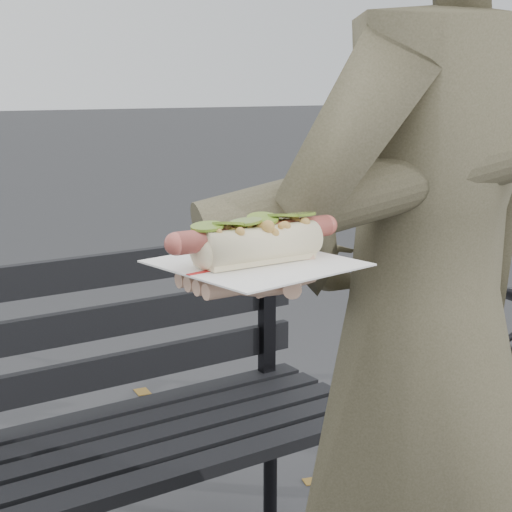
{
  "coord_description": "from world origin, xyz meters",
  "views": [
    {
      "loc": [
        -0.54,
        -0.74,
        1.27
      ],
      "look_at": [
        -0.07,
        -0.02,
        1.08
      ],
      "focal_mm": 55.0,
      "sensor_mm": 36.0,
      "label": 1
    }
  ],
  "objects": [
    {
      "name": "park_bench",
      "position": [
        -0.05,
        0.88,
        0.52
      ],
      "size": [
        1.5,
        0.44,
        0.88
      ],
      "color": "black",
      "rests_on": "ground"
    },
    {
      "name": "person",
      "position": [
        0.33,
        0.11,
        0.86
      ],
      "size": [
        0.68,
        0.5,
        1.72
      ],
      "primitive_type": "imported",
      "rotation": [
        0.0,
        0.0,
        3.3
      ],
      "color": "#413F2B",
      "rests_on": "ground"
    },
    {
      "name": "held_hotdog",
      "position": [
        0.12,
        0.05,
        1.12
      ],
      "size": [
        0.63,
        0.33,
        0.2
      ],
      "color": "#413F2B"
    }
  ]
}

